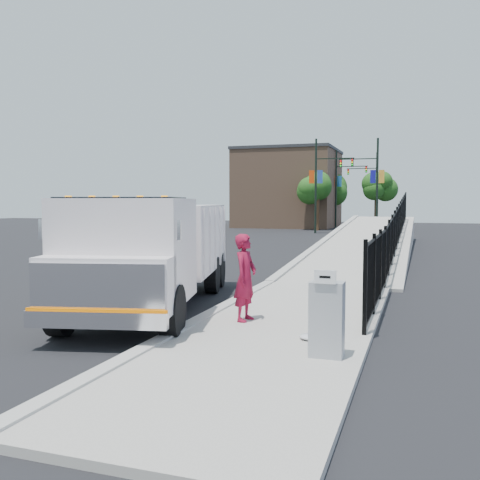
% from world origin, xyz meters
% --- Properties ---
extents(ground, '(120.00, 120.00, 0.00)m').
position_xyz_m(ground, '(0.00, 0.00, 0.00)').
color(ground, black).
rests_on(ground, ground).
extents(sidewalk, '(3.55, 12.00, 0.12)m').
position_xyz_m(sidewalk, '(1.93, -2.00, 0.06)').
color(sidewalk, '#9E998E').
rests_on(sidewalk, ground).
extents(curb, '(0.30, 12.00, 0.16)m').
position_xyz_m(curb, '(0.00, -2.00, 0.08)').
color(curb, '#ADAAA3').
rests_on(curb, ground).
extents(ramp, '(3.95, 24.06, 3.19)m').
position_xyz_m(ramp, '(2.12, 16.00, 0.00)').
color(ramp, '#9E998E').
rests_on(ramp, ground).
extents(iron_fence, '(0.10, 28.00, 1.80)m').
position_xyz_m(iron_fence, '(3.55, 12.00, 0.90)').
color(iron_fence, black).
rests_on(iron_fence, ground).
extents(truck, '(4.39, 8.57, 2.81)m').
position_xyz_m(truck, '(-1.77, -0.55, 1.58)').
color(truck, black).
rests_on(truck, ground).
extents(worker, '(0.51, 0.73, 1.88)m').
position_xyz_m(worker, '(0.99, -1.55, 1.06)').
color(worker, maroon).
rests_on(worker, sidewalk).
extents(utility_cabinet, '(0.55, 0.40, 1.25)m').
position_xyz_m(utility_cabinet, '(3.10, -3.67, 0.75)').
color(utility_cabinet, gray).
rests_on(utility_cabinet, sidewalk).
extents(arrow_sign, '(0.35, 0.04, 0.22)m').
position_xyz_m(arrow_sign, '(3.10, -3.89, 1.48)').
color(arrow_sign, white).
rests_on(arrow_sign, utility_cabinet).
extents(debris, '(0.41, 0.41, 0.10)m').
position_xyz_m(debris, '(2.63, -2.67, 0.17)').
color(debris, silver).
rests_on(debris, sidewalk).
extents(light_pole_0, '(3.77, 0.22, 8.00)m').
position_xyz_m(light_pole_0, '(-3.65, 32.82, 4.36)').
color(light_pole_0, black).
rests_on(light_pole_0, ground).
extents(light_pole_1, '(3.78, 0.22, 8.00)m').
position_xyz_m(light_pole_1, '(0.72, 33.92, 4.36)').
color(light_pole_1, black).
rests_on(light_pole_1, ground).
extents(light_pole_2, '(3.77, 0.22, 8.00)m').
position_xyz_m(light_pole_2, '(-3.52, 43.41, 4.36)').
color(light_pole_2, black).
rests_on(light_pole_2, ground).
extents(light_pole_3, '(3.77, 0.22, 8.00)m').
position_xyz_m(light_pole_3, '(-0.35, 47.24, 4.36)').
color(light_pole_3, black).
rests_on(light_pole_3, ground).
extents(tree_0, '(2.74, 2.74, 5.37)m').
position_xyz_m(tree_0, '(-4.64, 37.47, 3.95)').
color(tree_0, '#382314').
rests_on(tree_0, ground).
extents(tree_1, '(2.05, 2.05, 5.03)m').
position_xyz_m(tree_1, '(0.66, 38.25, 3.89)').
color(tree_1, '#382314').
rests_on(tree_1, ground).
extents(tree_2, '(3.30, 3.30, 5.65)m').
position_xyz_m(tree_2, '(-4.71, 46.42, 3.97)').
color(tree_2, '#382314').
rests_on(tree_2, ground).
extents(building, '(10.00, 10.00, 8.00)m').
position_xyz_m(building, '(-9.00, 44.00, 4.00)').
color(building, '#8C664C').
rests_on(building, ground).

